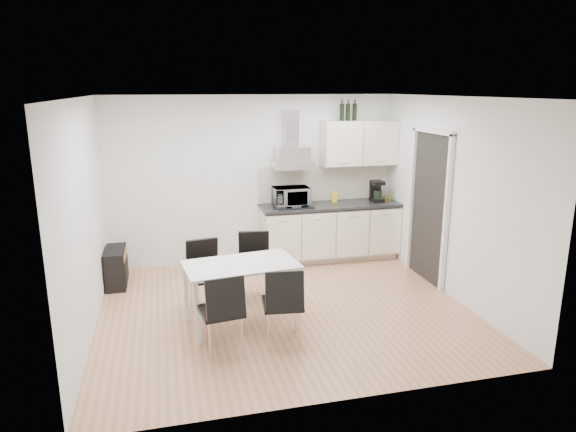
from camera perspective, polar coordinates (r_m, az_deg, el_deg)
name	(u,v)px	position (r m, az deg, el deg)	size (l,w,h in m)	color
ground	(285,309)	(6.55, -0.39, -10.31)	(4.50, 4.50, 0.00)	tan
wall_back	(255,180)	(8.04, -3.74, 4.02)	(4.50, 0.10, 2.60)	white
wall_front	(341,263)	(4.28, 5.86, -5.19)	(4.50, 0.10, 2.60)	white
wall_left	(84,220)	(6.03, -21.70, -0.41)	(0.10, 4.00, 2.60)	white
wall_right	(453,199)	(6.98, 17.86, 1.81)	(0.10, 4.00, 2.60)	white
ceiling	(284,97)	(5.96, -0.43, 13.09)	(4.50, 4.50, 0.00)	white
doorway	(428,208)	(7.48, 15.28, 0.82)	(0.08, 1.04, 2.10)	white
kitchenette	(331,209)	(8.17, 4.84, 0.81)	(2.22, 0.64, 2.52)	beige
dining_table	(241,271)	(5.94, -5.25, -6.12)	(1.35, 0.88, 0.75)	white
chair_far_left	(207,277)	(6.43, -9.03, -6.72)	(0.44, 0.50, 0.88)	black
chair_far_right	(254,268)	(6.68, -3.76, -5.74)	(0.44, 0.50, 0.88)	black
chair_near_left	(221,312)	(5.47, -7.44, -10.53)	(0.44, 0.50, 0.88)	black
chair_near_right	(283,304)	(5.60, -0.61, -9.80)	(0.44, 0.50, 0.88)	black
guitar_amp	(116,267)	(7.59, -18.55, -5.41)	(0.28, 0.64, 0.53)	black
floor_speaker	(201,255)	(8.12, -9.60, -4.35)	(0.19, 0.17, 0.32)	black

